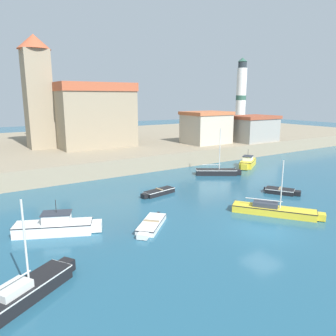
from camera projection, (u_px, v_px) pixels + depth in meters
name	position (u px, v px, depth m)	size (l,w,h in m)	color
ground_plane	(264.00, 231.00, 23.17)	(200.00, 200.00, 0.00)	#235670
quay_seawall	(79.00, 146.00, 55.85)	(120.00, 40.00, 2.03)	gray
sailboat_black_0	(25.00, 291.00, 15.18)	(5.44, 3.95, 4.80)	black
dinghy_black_1	(158.00, 192.00, 31.63)	(3.83, 1.64, 0.57)	black
sailboat_black_2	(217.00, 172.00, 39.68)	(5.08, 3.90, 5.61)	black
dinghy_white_3	(151.00, 224.00, 23.68)	(3.81, 3.70, 0.50)	white
sailboat_yellow_4	(274.00, 210.00, 26.22)	(4.95, 6.35, 4.48)	yellow
dinghy_black_5	(281.00, 191.00, 32.02)	(2.57, 3.33, 0.55)	black
motorboat_yellow_7	(248.00, 162.00, 44.29)	(4.84, 3.77, 2.40)	yellow
motorboat_white_8	(56.00, 226.00, 22.57)	(5.85, 3.61, 2.42)	white
church	(78.00, 111.00, 51.78)	(14.81, 18.20, 15.58)	gray
lighthouse	(241.00, 97.00, 66.29)	(2.03, 2.03, 14.86)	silver
harbor_shed_near_wharf	(253.00, 128.00, 54.23)	(7.49, 5.77, 4.23)	gray
harbor_shed_mid_row	(206.00, 127.00, 51.82)	(6.97, 5.62, 4.99)	#BCB29E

